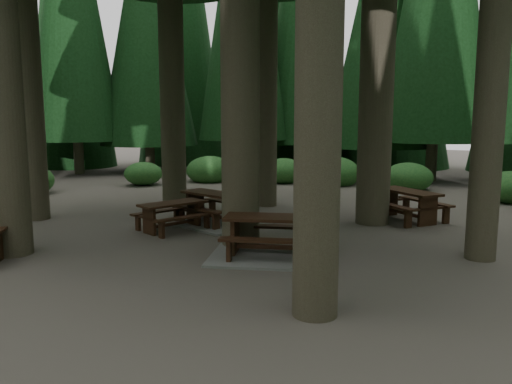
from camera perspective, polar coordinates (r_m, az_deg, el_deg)
The scene contains 6 objects.
ground at distance 11.62m, azimuth -5.57°, elevation -5.77°, with size 80.00×80.00×0.00m, color #4D483F.
picnic_table_a at distance 10.39m, azimuth 1.85°, elevation -5.75°, with size 3.14×2.93×0.85m.
picnic_table_b at distance 12.90m, azimuth -9.55°, elevation -2.24°, with size 1.72×1.96×0.73m.
picnic_table_c at distance 13.72m, azimuth -4.83°, elevation -2.32°, with size 2.79×2.43×0.84m.
picnic_table_d at distance 14.59m, azimuth 16.93°, elevation -0.94°, with size 2.52×2.40×0.86m.
shrub_ring at distance 11.71m, azimuth -0.60°, elevation -3.61°, with size 23.86×24.64×1.49m.
Camera 1 is at (7.08, -8.77, 2.82)m, focal length 35.00 mm.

